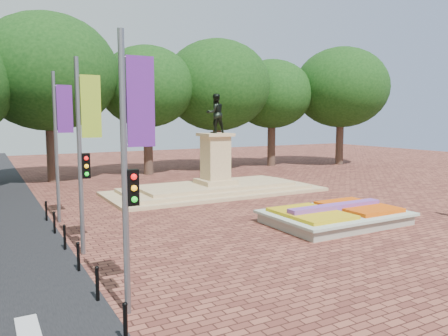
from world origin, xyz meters
The scene contains 6 objects.
ground centered at (0.00, 0.00, 0.00)m, with size 90.00×90.00×0.00m, color brown.
flower_bed centered at (1.03, -2.00, 0.38)m, with size 6.30×4.30×0.91m.
monument centered at (0.00, 8.00, 0.88)m, with size 14.00×6.00×6.40m.
tree_row_back centered at (2.33, 18.00, 6.67)m, with size 44.80×8.80×10.43m.
banner_poles centered at (-10.08, -1.31, 3.88)m, with size 0.88×11.17×7.00m.
bollard_row centered at (-10.70, -1.50, 0.53)m, with size 0.12×13.12×0.98m.
Camera 1 is at (-13.19, -16.88, 4.93)m, focal length 35.00 mm.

